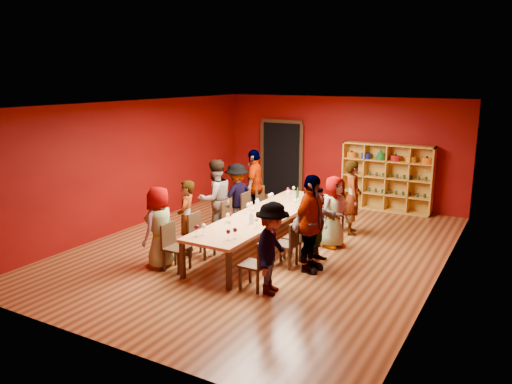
% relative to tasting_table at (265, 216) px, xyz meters
% --- Properties ---
extents(room_shell, '(7.10, 9.10, 3.04)m').
position_rel_tasting_table_xyz_m(room_shell, '(0.00, 0.00, 0.80)').
color(room_shell, brown).
rests_on(room_shell, ground).
extents(tasting_table, '(1.10, 4.50, 0.75)m').
position_rel_tasting_table_xyz_m(tasting_table, '(0.00, 0.00, 0.00)').
color(tasting_table, tan).
rests_on(tasting_table, ground).
extents(doorway, '(1.40, 0.17, 2.30)m').
position_rel_tasting_table_xyz_m(doorway, '(-1.80, 4.43, 0.42)').
color(doorway, black).
rests_on(doorway, ground).
extents(shelving_unit, '(2.40, 0.40, 1.80)m').
position_rel_tasting_table_xyz_m(shelving_unit, '(1.40, 4.32, 0.28)').
color(shelving_unit, '#BB872A').
rests_on(shelving_unit, ground).
extents(chair_person_left_0, '(0.42, 0.42, 0.89)m').
position_rel_tasting_table_xyz_m(chair_person_left_0, '(-0.91, -1.90, -0.20)').
color(chair_person_left_0, black).
rests_on(chair_person_left_0, ground).
extents(person_left_0, '(0.45, 0.78, 1.56)m').
position_rel_tasting_table_xyz_m(person_left_0, '(-1.22, -1.90, 0.08)').
color(person_left_0, '#454549').
rests_on(person_left_0, ground).
extents(chair_person_left_1, '(0.42, 0.42, 0.89)m').
position_rel_tasting_table_xyz_m(chair_person_left_1, '(-0.91, -1.08, -0.20)').
color(chair_person_left_1, black).
rests_on(chair_person_left_1, ground).
extents(person_left_1, '(0.59, 0.67, 1.53)m').
position_rel_tasting_table_xyz_m(person_left_1, '(-1.21, -1.08, 0.06)').
color(person_left_1, '#141B38').
rests_on(person_left_1, ground).
extents(chair_person_left_2, '(0.42, 0.42, 0.89)m').
position_rel_tasting_table_xyz_m(chair_person_left_2, '(-0.91, 0.11, -0.20)').
color(chair_person_left_2, black).
rests_on(chair_person_left_2, ground).
extents(person_left_2, '(0.78, 0.98, 1.77)m').
position_rel_tasting_table_xyz_m(person_left_2, '(-1.31, 0.11, 0.18)').
color(person_left_2, '#5D8BC0').
rests_on(person_left_2, ground).
extents(chair_person_left_3, '(0.42, 0.42, 0.89)m').
position_rel_tasting_table_xyz_m(chair_person_left_3, '(-0.91, 0.95, -0.20)').
color(chair_person_left_3, black).
rests_on(chair_person_left_3, ground).
extents(person_left_3, '(0.72, 1.09, 1.56)m').
position_rel_tasting_table_xyz_m(person_left_3, '(-1.26, 0.95, 0.08)').
color(person_left_3, '#4B4C50').
rests_on(person_left_3, ground).
extents(chair_person_left_4, '(0.42, 0.42, 0.89)m').
position_rel_tasting_table_xyz_m(chair_person_left_4, '(-0.91, 1.65, -0.20)').
color(chair_person_left_4, black).
rests_on(chair_person_left_4, ground).
extents(person_left_4, '(0.73, 1.15, 1.81)m').
position_rel_tasting_table_xyz_m(person_left_4, '(-1.18, 1.65, 0.21)').
color(person_left_4, '#D89191').
rests_on(person_left_4, ground).
extents(chair_person_right_0, '(0.42, 0.42, 0.89)m').
position_rel_tasting_table_xyz_m(chair_person_right_0, '(0.91, -1.92, -0.20)').
color(chair_person_right_0, black).
rests_on(chair_person_right_0, ground).
extents(person_right_0, '(0.57, 1.07, 1.57)m').
position_rel_tasting_table_xyz_m(person_right_0, '(1.18, -1.92, 0.08)').
color(person_right_0, '#C2828C').
rests_on(person_right_0, ground).
extents(chair_person_right_1, '(0.42, 0.42, 0.89)m').
position_rel_tasting_table_xyz_m(chair_person_right_1, '(0.91, -0.72, -0.20)').
color(chair_person_right_1, black).
rests_on(chair_person_right_1, ground).
extents(person_right_1, '(0.55, 1.10, 1.83)m').
position_rel_tasting_table_xyz_m(person_right_1, '(1.34, -0.72, 0.21)').
color(person_right_1, silver).
rests_on(person_right_1, ground).
extents(chair_person_right_2, '(0.42, 0.42, 0.89)m').
position_rel_tasting_table_xyz_m(chair_person_right_2, '(0.91, -0.22, -0.20)').
color(chair_person_right_2, black).
rests_on(chair_person_right_2, ground).
extents(person_right_2, '(0.85, 1.47, 1.53)m').
position_rel_tasting_table_xyz_m(person_right_2, '(1.20, -0.22, 0.07)').
color(person_right_2, pink).
rests_on(person_right_2, ground).
extents(chair_person_right_3, '(0.42, 0.42, 0.89)m').
position_rel_tasting_table_xyz_m(chair_person_right_3, '(0.91, 0.78, -0.20)').
color(chair_person_right_3, black).
rests_on(chair_person_right_3, ground).
extents(person_right_3, '(0.65, 0.85, 1.53)m').
position_rel_tasting_table_xyz_m(person_right_3, '(1.24, 0.78, 0.07)').
color(person_right_3, '#141938').
rests_on(person_right_3, ground).
extents(chair_person_right_4, '(0.42, 0.42, 0.89)m').
position_rel_tasting_table_xyz_m(chair_person_right_4, '(0.91, 1.87, -0.20)').
color(chair_person_right_4, black).
rests_on(chair_person_right_4, ground).
extents(person_right_4, '(0.67, 0.76, 1.71)m').
position_rel_tasting_table_xyz_m(person_right_4, '(1.27, 1.87, 0.16)').
color(person_right_4, '#4E4E53').
rests_on(person_right_4, ground).
extents(wine_glass_0, '(0.07, 0.07, 0.18)m').
position_rel_tasting_table_xyz_m(wine_glass_0, '(0.36, 0.89, 0.18)').
color(wine_glass_0, white).
rests_on(wine_glass_0, tasting_table).
extents(wine_glass_1, '(0.08, 0.08, 0.21)m').
position_rel_tasting_table_xyz_m(wine_glass_1, '(0.34, -0.96, 0.20)').
color(wine_glass_1, white).
rests_on(wine_glass_1, tasting_table).
extents(wine_glass_2, '(0.08, 0.08, 0.19)m').
position_rel_tasting_table_xyz_m(wine_glass_2, '(-0.31, -0.87, 0.19)').
color(wine_glass_2, white).
rests_on(wine_glass_2, tasting_table).
extents(wine_glass_3, '(0.09, 0.09, 0.22)m').
position_rel_tasting_table_xyz_m(wine_glass_3, '(-0.11, 1.35, 0.21)').
color(wine_glass_3, white).
rests_on(wine_glass_3, tasting_table).
extents(wine_glass_4, '(0.09, 0.09, 0.22)m').
position_rel_tasting_table_xyz_m(wine_glass_4, '(-0.34, -1.93, 0.21)').
color(wine_glass_4, white).
rests_on(wine_glass_4, tasting_table).
extents(wine_glass_5, '(0.09, 0.09, 0.21)m').
position_rel_tasting_table_xyz_m(wine_glass_5, '(-0.06, -0.41, 0.21)').
color(wine_glass_5, white).
rests_on(wine_glass_5, tasting_table).
extents(wine_glass_6, '(0.08, 0.08, 0.20)m').
position_rel_tasting_table_xyz_m(wine_glass_6, '(-0.31, -0.95, 0.19)').
color(wine_glass_6, white).
rests_on(wine_glass_6, tasting_table).
extents(wine_glass_7, '(0.07, 0.07, 0.18)m').
position_rel_tasting_table_xyz_m(wine_glass_7, '(0.16, 0.34, 0.18)').
color(wine_glass_7, white).
rests_on(wine_glass_7, tasting_table).
extents(wine_glass_8, '(0.09, 0.09, 0.22)m').
position_rel_tasting_table_xyz_m(wine_glass_8, '(0.32, -0.19, 0.21)').
color(wine_glass_8, white).
rests_on(wine_glass_8, tasting_table).
extents(wine_glass_9, '(0.08, 0.08, 0.20)m').
position_rel_tasting_table_xyz_m(wine_glass_9, '(0.37, 1.66, 0.19)').
color(wine_glass_9, white).
rests_on(wine_glass_9, tasting_table).
extents(wine_glass_10, '(0.09, 0.09, 0.22)m').
position_rel_tasting_table_xyz_m(wine_glass_10, '(-0.27, -1.81, 0.21)').
color(wine_glass_10, white).
rests_on(wine_glass_10, tasting_table).
extents(wine_glass_11, '(0.07, 0.07, 0.18)m').
position_rel_tasting_table_xyz_m(wine_glass_11, '(-0.26, 1.97, 0.18)').
color(wine_glass_11, white).
rests_on(wine_glass_11, tasting_table).
extents(wine_glass_12, '(0.08, 0.08, 0.20)m').
position_rel_tasting_table_xyz_m(wine_glass_12, '(-0.36, 0.90, 0.19)').
color(wine_glass_12, white).
rests_on(wine_glass_12, tasting_table).
extents(wine_glass_13, '(0.08, 0.08, 0.19)m').
position_rel_tasting_table_xyz_m(wine_glass_13, '(0.29, 1.82, 0.19)').
color(wine_glass_13, white).
rests_on(wine_glass_13, tasting_table).
extents(wine_glass_14, '(0.08, 0.08, 0.19)m').
position_rel_tasting_table_xyz_m(wine_glass_14, '(0.26, -1.82, 0.19)').
color(wine_glass_14, white).
rests_on(wine_glass_14, tasting_table).
extents(wine_glass_15, '(0.07, 0.07, 0.19)m').
position_rel_tasting_table_xyz_m(wine_glass_15, '(-0.38, 0.08, 0.19)').
color(wine_glass_15, white).
rests_on(wine_glass_15, tasting_table).
extents(wine_glass_16, '(0.07, 0.07, 0.18)m').
position_rel_tasting_table_xyz_m(wine_glass_16, '(-0.05, -1.29, 0.18)').
color(wine_glass_16, white).
rests_on(wine_glass_16, tasting_table).
extents(wine_glass_17, '(0.08, 0.08, 0.19)m').
position_rel_tasting_table_xyz_m(wine_glass_17, '(0.30, -0.73, 0.19)').
color(wine_glass_17, white).
rests_on(wine_glass_17, tasting_table).
extents(wine_glass_18, '(0.07, 0.07, 0.18)m').
position_rel_tasting_table_xyz_m(wine_glass_18, '(0.33, 0.17, 0.18)').
color(wine_glass_18, white).
rests_on(wine_glass_18, tasting_table).
extents(wine_glass_19, '(0.08, 0.08, 0.20)m').
position_rel_tasting_table_xyz_m(wine_glass_19, '(0.32, -1.69, 0.20)').
color(wine_glass_19, white).
rests_on(wine_glass_19, tasting_table).
extents(wine_glass_20, '(0.08, 0.08, 0.20)m').
position_rel_tasting_table_xyz_m(wine_glass_20, '(0.37, 0.71, 0.20)').
color(wine_glass_20, white).
rests_on(wine_glass_20, tasting_table).
extents(wine_glass_21, '(0.08, 0.08, 0.20)m').
position_rel_tasting_table_xyz_m(wine_glass_21, '(-0.37, 1.03, 0.19)').
color(wine_glass_21, white).
rests_on(wine_glass_21, tasting_table).
extents(wine_glass_22, '(0.08, 0.08, 0.19)m').
position_rel_tasting_table_xyz_m(wine_glass_22, '(-0.30, 1.74, 0.19)').
color(wine_glass_22, white).
rests_on(wine_glass_22, tasting_table).
extents(wine_glass_23, '(0.08, 0.08, 0.21)m').
position_rel_tasting_table_xyz_m(wine_glass_23, '(-0.34, -0.10, 0.20)').
color(wine_glass_23, white).
rests_on(wine_glass_23, tasting_table).
extents(spittoon_bowl, '(0.26, 0.26, 0.14)m').
position_rel_tasting_table_xyz_m(spittoon_bowl, '(0.11, -0.22, 0.11)').
color(spittoon_bowl, silver).
rests_on(spittoon_bowl, tasting_table).
extents(carafe_a, '(0.12, 0.12, 0.25)m').
position_rel_tasting_table_xyz_m(carafe_a, '(-0.28, 0.18, 0.16)').
color(carafe_a, white).
rests_on(carafe_a, tasting_table).
extents(carafe_b, '(0.12, 0.12, 0.24)m').
position_rel_tasting_table_xyz_m(carafe_b, '(0.13, -0.78, 0.16)').
color(carafe_b, white).
rests_on(carafe_b, tasting_table).
extents(wine_bottle, '(0.09, 0.09, 0.29)m').
position_rel_tasting_table_xyz_m(wine_bottle, '(0.09, 1.43, 0.16)').
color(wine_bottle, '#153B18').
rests_on(wine_bottle, tasting_table).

